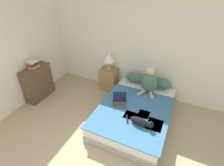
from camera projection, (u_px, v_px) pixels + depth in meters
wall_back at (145, 49)px, 4.28m from camera, size 6.12×0.05×2.55m
wall_side at (16, 55)px, 3.97m from camera, size 0.05×4.15×2.55m
bed at (135, 113)px, 3.93m from camera, size 1.49×2.12×0.40m
pillow_near at (135, 78)px, 4.56m from camera, size 0.54×0.24×0.27m
pillow_far at (160, 83)px, 4.33m from camera, size 0.54×0.24×0.27m
person_sitting at (149, 82)px, 4.11m from camera, size 0.40×0.39×0.67m
cat_tabby at (141, 122)px, 3.29m from camera, size 0.59×0.23×0.18m
laptop_open at (120, 102)px, 3.84m from camera, size 0.39×0.38×0.25m
nightstand at (109, 79)px, 4.92m from camera, size 0.46×0.37×0.63m
table_lamp at (109, 58)px, 4.56m from camera, size 0.29×0.29×0.47m
bookshelf at (38, 83)px, 4.52m from camera, size 0.29×0.77×0.88m
book_stack_top at (33, 64)px, 4.23m from camera, size 0.22×0.24×0.19m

